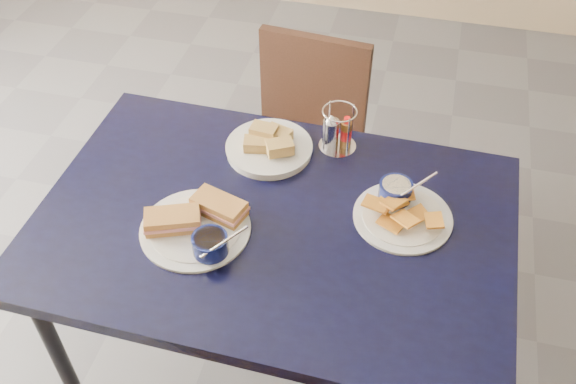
% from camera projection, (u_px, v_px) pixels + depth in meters
% --- Properties ---
extents(ground, '(6.00, 6.00, 0.00)m').
position_uv_depth(ground, '(313.00, 373.00, 2.19)').
color(ground, '#515055').
rests_on(ground, ground).
extents(dining_table, '(1.26, 0.86, 0.75)m').
position_uv_depth(dining_table, '(274.00, 235.00, 1.73)').
color(dining_table, black).
rests_on(dining_table, ground).
extents(chair_far, '(0.43, 0.41, 0.84)m').
position_uv_depth(chair_far, '(303.00, 135.00, 2.35)').
color(chair_far, black).
rests_on(chair_far, ground).
extents(sandwich_plate, '(0.31, 0.29, 0.12)m').
position_uv_depth(sandwich_plate, '(198.00, 224.00, 1.64)').
color(sandwich_plate, white).
rests_on(sandwich_plate, dining_table).
extents(plantain_plate, '(0.26, 0.26, 0.12)m').
position_uv_depth(plantain_plate, '(400.00, 207.00, 1.69)').
color(plantain_plate, white).
rests_on(plantain_plate, dining_table).
extents(bread_basket, '(0.25, 0.25, 0.07)m').
position_uv_depth(bread_basket, '(269.00, 146.00, 1.86)').
color(bread_basket, white).
rests_on(bread_basket, dining_table).
extents(condiment_caddy, '(0.11, 0.11, 0.14)m').
position_uv_depth(condiment_caddy, '(337.00, 132.00, 1.85)').
color(condiment_caddy, silver).
rests_on(condiment_caddy, dining_table).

